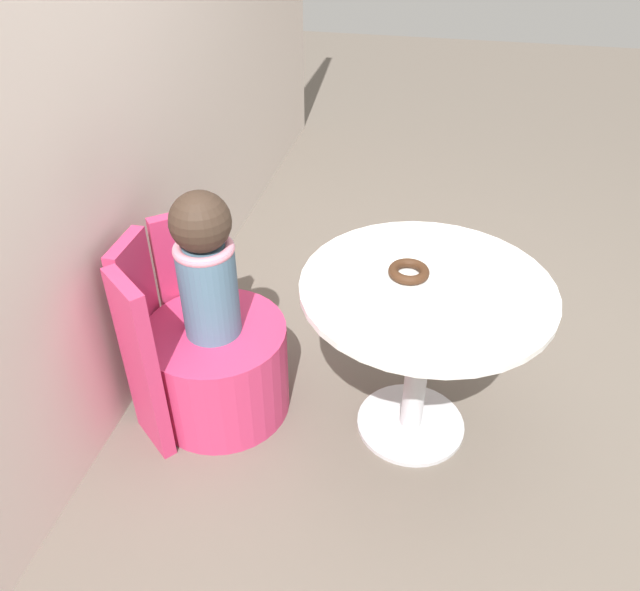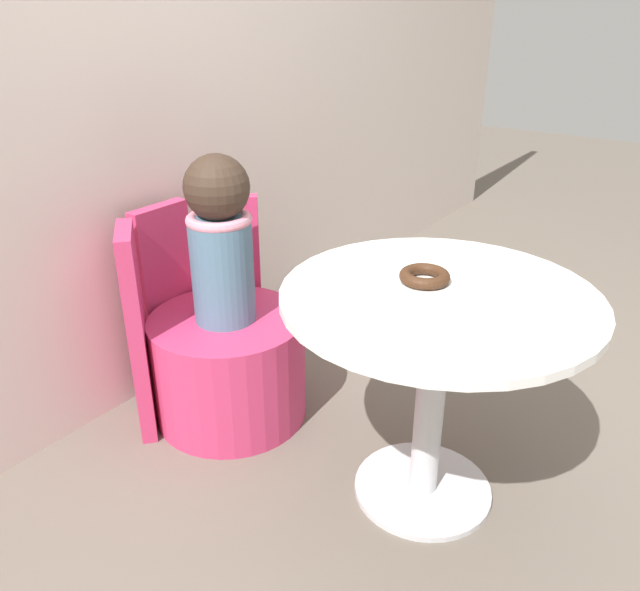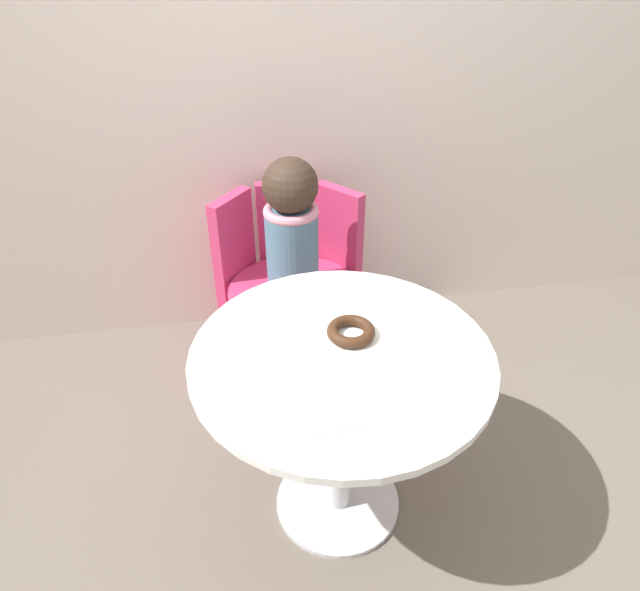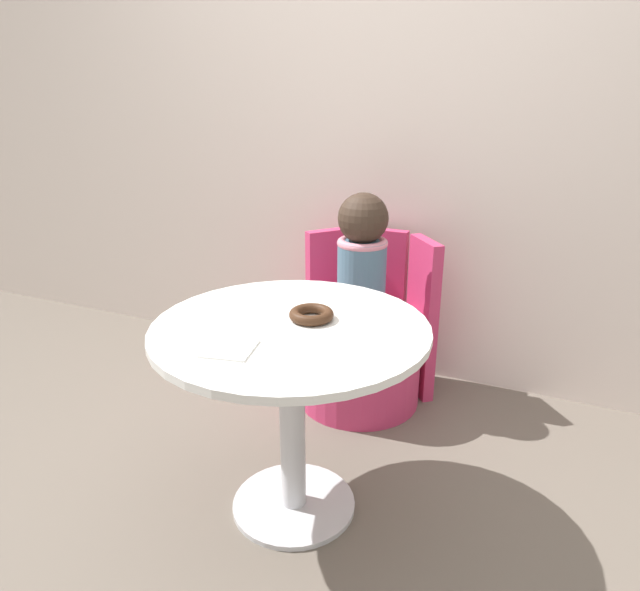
{
  "view_description": "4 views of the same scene",
  "coord_description": "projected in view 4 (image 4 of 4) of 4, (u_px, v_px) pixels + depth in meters",
  "views": [
    {
      "loc": [
        -1.65,
        -0.01,
        1.83
      ],
      "look_at": [
        0.01,
        0.34,
        0.59
      ],
      "focal_mm": 35.0,
      "sensor_mm": 36.0,
      "label": 1
    },
    {
      "loc": [
        -1.32,
        -0.62,
        1.35
      ],
      "look_at": [
        -0.03,
        0.32,
        0.59
      ],
      "focal_mm": 35.0,
      "sensor_mm": 36.0,
      "label": 2
    },
    {
      "loc": [
        -0.22,
        -1.17,
        1.67
      ],
      "look_at": [
        0.04,
        0.31,
        0.63
      ],
      "focal_mm": 32.0,
      "sensor_mm": 36.0,
      "label": 3
    },
    {
      "loc": [
        0.75,
        -1.4,
        1.34
      ],
      "look_at": [
        -0.04,
        0.39,
        0.61
      ],
      "focal_mm": 32.0,
      "sensor_mm": 36.0,
      "label": 4
    }
  ],
  "objects": [
    {
      "name": "round_table",
      "position": [
        291.0,
        369.0,
        1.75
      ],
      "size": [
        0.84,
        0.84,
        0.66
      ],
      "color": "silver",
      "rests_on": "ground_plane"
    },
    {
      "name": "child_figure",
      "position": [
        362.0,
        258.0,
        2.35
      ],
      "size": [
        0.21,
        0.21,
        0.55
      ],
      "color": "slate",
      "rests_on": "tub_chair"
    },
    {
      "name": "paper_napkin",
      "position": [
        229.0,
        349.0,
        1.54
      ],
      "size": [
        0.15,
        0.15,
        0.01
      ],
      "color": "white",
      "rests_on": "round_table"
    },
    {
      "name": "booth_backrest",
      "position": [
        376.0,
        308.0,
        2.65
      ],
      "size": [
        0.63,
        0.23,
        0.72
      ],
      "color": "#C63360",
      "rests_on": "ground_plane"
    },
    {
      "name": "ground_plane",
      "position": [
        285.0,
        500.0,
        1.95
      ],
      "size": [
        12.0,
        12.0,
        0.0
      ],
      "primitive_type": "plane",
      "color": "#665B51"
    },
    {
      "name": "tub_chair",
      "position": [
        359.0,
        361.0,
        2.52
      ],
      "size": [
        0.53,
        0.53,
        0.38
      ],
      "color": "#C63360",
      "rests_on": "ground_plane"
    },
    {
      "name": "back_wall",
      "position": [
        396.0,
        118.0,
        2.5
      ],
      "size": [
        6.0,
        0.06,
        2.4
      ],
      "color": "silver",
      "rests_on": "ground_plane"
    },
    {
      "name": "donut",
      "position": [
        311.0,
        314.0,
        1.73
      ],
      "size": [
        0.14,
        0.14,
        0.03
      ],
      "color": "#3D2314",
      "rests_on": "round_table"
    }
  ]
}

